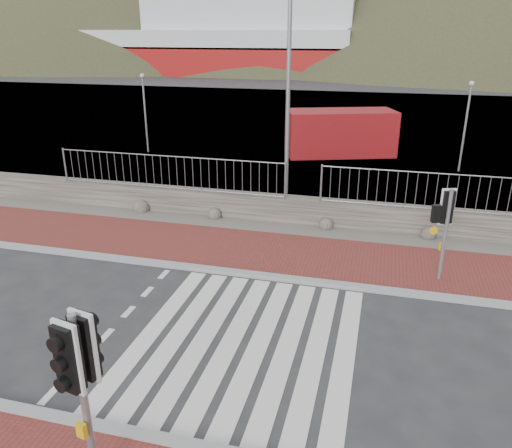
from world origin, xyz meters
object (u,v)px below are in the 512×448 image
(ferry, at_px, (210,36))
(shipping_container, at_px, (340,133))
(traffic_signal_far, at_px, (447,216))
(traffic_signal_near, at_px, (79,367))
(streetlight, at_px, (292,83))

(ferry, distance_m, shipping_container, 55.97)
(traffic_signal_far, bearing_deg, traffic_signal_near, 38.40)
(ferry, bearing_deg, traffic_signal_near, -71.89)
(traffic_signal_far, distance_m, streetlight, 6.88)
(ferry, xyz_separation_m, traffic_signal_far, (28.83, -63.93, -3.52))
(ferry, relative_size, shipping_container, 8.98)
(traffic_signal_far, relative_size, streetlight, 0.31)
(streetlight, bearing_deg, ferry, 120.28)
(traffic_signal_near, height_order, streetlight, streetlight)
(streetlight, xyz_separation_m, shipping_container, (0.80, 9.84, -3.42))
(traffic_signal_far, xyz_separation_m, streetlight, (-4.80, 4.11, 2.73))
(traffic_signal_near, bearing_deg, shipping_container, 98.57)
(traffic_signal_near, xyz_separation_m, shipping_container, (1.34, 21.84, -0.88))
(traffic_signal_near, bearing_deg, streetlight, 99.50)
(traffic_signal_far, relative_size, shipping_container, 0.46)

